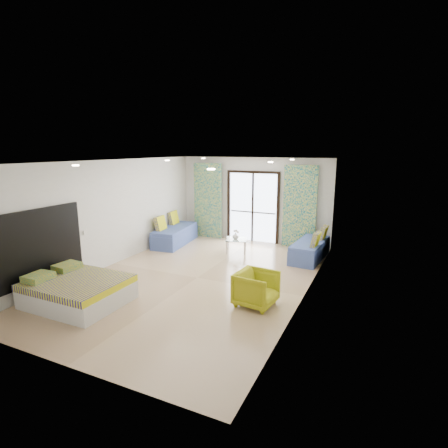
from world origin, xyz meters
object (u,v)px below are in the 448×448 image
at_px(daybed_right, 310,249).
at_px(bed, 77,290).
at_px(coffee_table, 236,240).
at_px(armchair, 256,287).
at_px(daybed_left, 175,234).

bearing_deg(daybed_right, bed, -123.14).
bearing_deg(bed, daybed_right, 52.80).
height_order(bed, coffee_table, coffee_table).
xyz_separation_m(daybed_right, coffee_table, (-2.10, -0.24, 0.08)).
distance_m(bed, armchair, 3.50).
bearing_deg(coffee_table, daybed_right, 6.51).
bearing_deg(armchair, daybed_right, -0.38).
xyz_separation_m(bed, armchair, (3.22, 1.37, 0.11)).
bearing_deg(armchair, daybed_left, 56.86).
bearing_deg(daybed_right, daybed_left, -173.00).
bearing_deg(coffee_table, bed, -108.33).
distance_m(daybed_left, armchair, 4.97).
bearing_deg(coffee_table, armchair, -60.99).
xyz_separation_m(daybed_right, armchair, (-0.37, -3.36, 0.10)).
bearing_deg(armchair, bed, 119.12).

